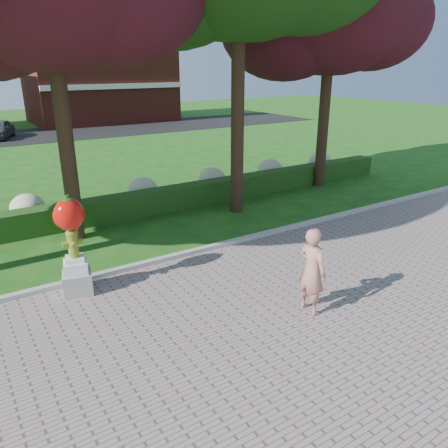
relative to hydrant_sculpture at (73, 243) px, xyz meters
name	(u,v)px	position (x,y,z in m)	size (l,w,h in m)	color
ground	(246,306)	(2.92, -2.50, -1.26)	(100.00, 100.00, 0.00)	#155415
walkway	(405,424)	(2.92, -6.50, -1.24)	(40.00, 14.00, 0.04)	gray
curb	(182,255)	(2.92, 0.50, -1.19)	(40.00, 0.18, 0.15)	#ADADA5
lawn_hedge	(128,206)	(2.92, 4.50, -0.86)	(24.00, 0.70, 0.80)	#1B4112
hydrangea_row	(132,192)	(3.49, 5.50, -0.71)	(20.10, 1.10, 0.99)	#BDC798
street	(22,136)	(2.92, 25.50, -1.25)	(50.00, 8.00, 0.02)	black
building_right	(100,85)	(10.92, 31.50, 1.94)	(12.00, 8.00, 6.40)	maroon
tree_far_right	(329,8)	(11.32, 4.08, 5.70)	(7.88, 6.72, 10.21)	black
hydrant_sculpture	(73,243)	(0.00, 0.00, 0.00)	(0.75, 0.75, 2.31)	gray
woman	(312,271)	(3.89, -3.44, -0.29)	(0.68, 0.45, 1.87)	tan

